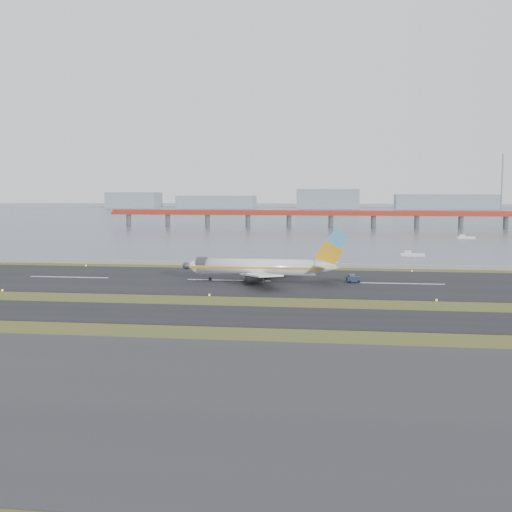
% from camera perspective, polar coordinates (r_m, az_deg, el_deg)
% --- Properties ---
extents(ground, '(1000.00, 1000.00, 0.00)m').
position_cam_1_polar(ground, '(123.85, -4.87, -4.15)').
color(ground, '#3A4819').
rests_on(ground, ground).
extents(apron_strip, '(1000.00, 50.00, 0.10)m').
position_cam_1_polar(apron_strip, '(72.63, -14.54, -11.57)').
color(apron_strip, '#2D2C2F').
rests_on(apron_strip, ground).
extents(taxiway_strip, '(1000.00, 18.00, 0.10)m').
position_cam_1_polar(taxiway_strip, '(112.37, -6.21, -5.18)').
color(taxiway_strip, black).
rests_on(taxiway_strip, ground).
extents(runway_strip, '(1000.00, 45.00, 0.10)m').
position_cam_1_polar(runway_strip, '(152.89, -2.43, -2.18)').
color(runway_strip, black).
rests_on(runway_strip, ground).
extents(seawall, '(1000.00, 2.50, 1.00)m').
position_cam_1_polar(seawall, '(182.20, -0.77, -0.72)').
color(seawall, gray).
rests_on(seawall, ground).
extents(bay_water, '(1400.00, 800.00, 1.30)m').
position_cam_1_polar(bay_water, '(580.00, 5.07, 3.79)').
color(bay_water, '#40515C').
rests_on(bay_water, ground).
extents(red_pier, '(260.00, 5.00, 10.20)m').
position_cam_1_polar(red_pier, '(369.33, 6.68, 3.68)').
color(red_pier, '#A82E1C').
rests_on(red_pier, ground).
extents(far_shoreline, '(1400.00, 80.00, 60.50)m').
position_cam_1_polar(far_shoreline, '(739.26, 6.71, 4.71)').
color(far_shoreline, gray).
rests_on(far_shoreline, ground).
extents(airliner, '(38.52, 32.89, 12.80)m').
position_cam_1_polar(airliner, '(150.44, 0.56, -1.00)').
color(airliner, white).
rests_on(airliner, ground).
extents(pushback_tug, '(3.45, 2.48, 2.00)m').
position_cam_1_polar(pushback_tug, '(150.69, 8.62, -2.01)').
color(pushback_tug, '#16253E').
rests_on(pushback_tug, ground).
extents(workboat_near, '(7.67, 2.49, 1.86)m').
position_cam_1_polar(workboat_near, '(213.95, 13.68, 0.13)').
color(workboat_near, white).
rests_on(workboat_near, ground).
extents(workboat_far, '(7.96, 3.26, 1.88)m').
position_cam_1_polar(workboat_far, '(296.35, 18.10, 1.58)').
color(workboat_far, white).
rests_on(workboat_far, ground).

